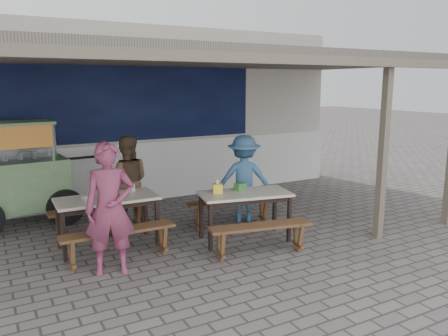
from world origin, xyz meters
TOP-DOWN VIEW (x-y plane):
  - ground at (0.00, 0.00)m, footprint 60.00×60.00m
  - back_wall at (-0.00, 3.58)m, footprint 9.00×1.28m
  - warung_roof at (0.02, 0.90)m, footprint 9.00×4.21m
  - table_left at (-1.43, 0.71)m, footprint 1.44×0.70m
  - bench_left_street at (-1.44, 0.11)m, footprint 1.53×0.31m
  - bench_left_wall at (-1.42, 1.32)m, footprint 1.53×0.31m
  - table_right at (0.46, 0.00)m, footprint 1.46×0.92m
  - bench_right_street at (0.33, -0.64)m, footprint 1.48×0.57m
  - bench_right_wall at (0.60, 0.64)m, footprint 1.48×0.57m
  - vendor_cart at (-2.48, 2.38)m, footprint 2.17×1.00m
  - patron_street_side at (-1.61, -0.19)m, footprint 0.69×0.53m
  - patron_wall_side at (-0.89, 1.52)m, footprint 0.89×0.78m
  - patron_right_table at (0.96, 0.84)m, footprint 1.12×0.96m
  - tissue_box at (0.10, 0.19)m, footprint 0.18×0.18m
  - donation_box at (0.47, 0.15)m, footprint 0.19×0.15m
  - condiment_jar at (-0.99, 0.93)m, footprint 0.09×0.09m
  - condiment_bowl at (-1.71, 0.69)m, footprint 0.21×0.21m

SIDE VIEW (x-z plane):
  - ground at x=0.00m, z-range 0.00..0.00m
  - bench_right_street at x=0.33m, z-range 0.11..0.56m
  - bench_right_wall at x=0.60m, z-range 0.11..0.56m
  - bench_left_street at x=-1.44m, z-range 0.11..0.56m
  - bench_left_wall at x=-1.42m, z-range 0.11..0.56m
  - table_right at x=0.46m, z-range 0.29..1.04m
  - table_left at x=-1.43m, z-range 0.30..1.05m
  - patron_right_table at x=0.96m, z-range 0.00..1.50m
  - patron_wall_side at x=-0.89m, z-range 0.00..1.53m
  - condiment_bowl at x=-1.71m, z-range 0.75..0.79m
  - condiment_jar at x=-0.99m, z-range 0.75..0.85m
  - donation_box at x=0.47m, z-range 0.75..0.86m
  - tissue_box at x=0.10m, z-range 0.75..0.89m
  - patron_street_side at x=-1.61m, z-range 0.00..1.67m
  - vendor_cart at x=-2.48m, z-range 0.08..1.83m
  - back_wall at x=0.00m, z-range -0.03..3.47m
  - warung_roof at x=0.02m, z-range 1.31..4.12m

